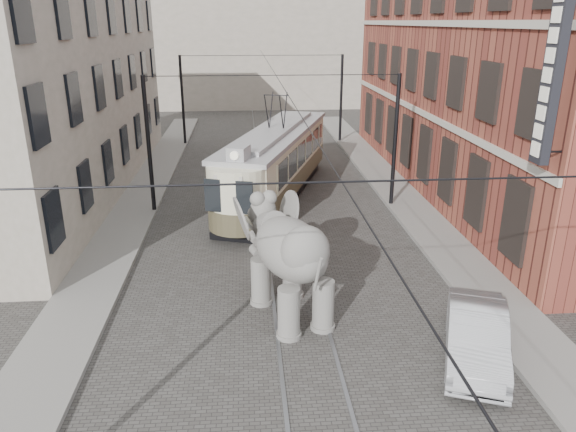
{
  "coord_description": "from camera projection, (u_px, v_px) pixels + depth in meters",
  "views": [
    {
      "loc": [
        -1.44,
        -17.27,
        8.1
      ],
      "look_at": [
        -0.12,
        -0.75,
        2.1
      ],
      "focal_mm": 33.71,
      "sensor_mm": 36.0,
      "label": 1
    }
  ],
  "objects": [
    {
      "name": "distant_block",
      "position": [
        257.0,
        33.0,
        54.17
      ],
      "size": [
        28.0,
        10.0,
        14.0
      ],
      "primitive_type": "cube",
      "color": "gray",
      "rests_on": "ground"
    },
    {
      "name": "sidewalk_right",
      "position": [
        455.0,
        257.0,
        19.48
      ],
      "size": [
        2.0,
        60.0,
        0.15
      ],
      "primitive_type": "cube",
      "color": "slate",
      "rests_on": "ground"
    },
    {
      "name": "stucco_building",
      "position": [
        44.0,
        89.0,
        25.91
      ],
      "size": [
        7.0,
        24.0,
        10.0
      ],
      "primitive_type": "cube",
      "color": "gray",
      "rests_on": "ground"
    },
    {
      "name": "brick_building",
      "position": [
        500.0,
        67.0,
        26.27
      ],
      "size": [
        8.0,
        26.0,
        12.0
      ],
      "primitive_type": "cube",
      "color": "maroon",
      "rests_on": "ground"
    },
    {
      "name": "elephant",
      "position": [
        291.0,
        264.0,
        15.25
      ],
      "size": [
        4.51,
        5.96,
        3.24
      ],
      "primitive_type": null,
      "rotation": [
        0.0,
        0.0,
        0.34
      ],
      "color": "slate",
      "rests_on": "ground"
    },
    {
      "name": "ground",
      "position": [
        290.0,
        265.0,
        19.05
      ],
      "size": [
        120.0,
        120.0,
        0.0
      ],
      "primitive_type": "plane",
      "color": "#43413E"
    },
    {
      "name": "catenary",
      "position": [
        275.0,
        150.0,
        22.71
      ],
      "size": [
        11.0,
        30.2,
        6.0
      ],
      "primitive_type": null,
      "color": "black",
      "rests_on": "ground"
    },
    {
      "name": "sidewalk_left",
      "position": [
        101.0,
        269.0,
        18.54
      ],
      "size": [
        2.0,
        60.0,
        0.15
      ],
      "primitive_type": "cube",
      "color": "slate",
      "rests_on": "ground"
    },
    {
      "name": "tram",
      "position": [
        276.0,
        147.0,
        25.59
      ],
      "size": [
        6.32,
        12.62,
        4.94
      ],
      "primitive_type": null,
      "rotation": [
        0.0,
        0.0,
        -0.32
      ],
      "color": "beige",
      "rests_on": "ground"
    },
    {
      "name": "parked_car",
      "position": [
        476.0,
        336.0,
        13.54
      ],
      "size": [
        2.75,
        4.3,
        1.34
      ],
      "primitive_type": "imported",
      "rotation": [
        0.0,
        0.0,
        -0.36
      ],
      "color": "#9F9FA3",
      "rests_on": "ground"
    },
    {
      "name": "tram_rails",
      "position": [
        290.0,
        264.0,
        19.05
      ],
      "size": [
        1.54,
        80.0,
        0.02
      ],
      "primitive_type": null,
      "color": "slate",
      "rests_on": "ground"
    }
  ]
}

